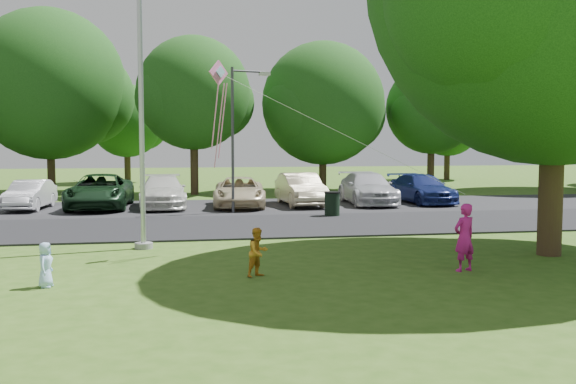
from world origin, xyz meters
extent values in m
plane|color=#2F5416|center=(0.00, 0.00, 0.00)|extent=(120.00, 120.00, 0.00)
cube|color=black|center=(0.00, 9.00, 0.03)|extent=(60.00, 6.00, 0.06)
cube|color=black|center=(0.00, 15.50, 0.03)|extent=(42.00, 7.00, 0.06)
cylinder|color=#B7BABF|center=(-3.50, 5.00, 5.00)|extent=(0.14, 0.14, 10.00)
cylinder|color=gray|center=(-3.50, 5.00, 0.08)|extent=(0.50, 0.50, 0.16)
cylinder|color=#3F3F44|center=(-0.31, 13.00, 2.97)|extent=(0.12, 0.12, 5.95)
cylinder|color=#3F3F44|center=(0.37, 13.15, 5.80)|extent=(1.37, 0.38, 0.08)
cube|color=silver|center=(1.05, 13.30, 5.73)|extent=(0.48, 0.31, 0.14)
cylinder|color=black|center=(3.43, 11.27, 0.47)|extent=(0.59, 0.59, 0.95)
cylinder|color=black|center=(3.43, 11.27, 0.97)|extent=(0.63, 0.63, 0.05)
cylinder|color=#332316|center=(7.01, 2.14, 1.89)|extent=(0.62, 0.62, 3.79)
cylinder|color=#332316|center=(-9.60, 25.24, 1.60)|extent=(0.44, 0.44, 3.19)
sphere|color=#12390F|center=(-9.60, 25.24, 6.17)|extent=(8.50, 8.50, 8.50)
sphere|color=#12390F|center=(-7.68, 26.09, 5.53)|extent=(5.53, 5.53, 5.53)
sphere|color=#12390F|center=(-11.30, 24.17, 5.74)|extent=(5.10, 5.10, 5.10)
cylinder|color=#332316|center=(-1.58, 22.90, 1.71)|extent=(0.44, 0.44, 3.43)
sphere|color=#12390F|center=(-1.58, 22.90, 5.62)|extent=(6.27, 6.27, 6.27)
sphere|color=#12390F|center=(-0.17, 23.53, 5.15)|extent=(4.07, 4.07, 4.07)
sphere|color=#12390F|center=(-2.84, 22.12, 5.31)|extent=(3.76, 3.76, 3.76)
cylinder|color=#332316|center=(6.03, 24.17, 1.33)|extent=(0.44, 0.44, 2.66)
sphere|color=#12390F|center=(6.03, 24.17, 5.20)|extent=(7.27, 7.27, 7.27)
sphere|color=#12390F|center=(7.66, 24.89, 4.66)|extent=(4.72, 4.72, 4.72)
sphere|color=#12390F|center=(4.57, 23.26, 4.84)|extent=(4.36, 4.36, 4.36)
cylinder|color=#332316|center=(13.12, 24.89, 1.51)|extent=(0.44, 0.44, 3.02)
sphere|color=#12390F|center=(13.12, 24.89, 5.00)|extent=(5.67, 5.67, 5.67)
sphere|color=#12390F|center=(14.39, 25.46, 4.58)|extent=(3.68, 3.68, 3.68)
sphere|color=#12390F|center=(11.98, 24.18, 4.72)|extent=(3.40, 3.40, 3.40)
sphere|color=#12390F|center=(20.17, 21.15, 6.06)|extent=(5.26, 5.26, 5.26)
cylinder|color=#332316|center=(-6.00, 34.00, 1.30)|extent=(0.44, 0.44, 2.60)
sphere|color=#12390F|center=(-6.00, 34.00, 4.42)|extent=(5.20, 5.20, 5.20)
sphere|color=#12390F|center=(-4.83, 34.52, 4.03)|extent=(3.38, 3.38, 3.38)
sphere|color=#12390F|center=(-7.04, 33.35, 4.16)|extent=(3.12, 3.12, 3.12)
cylinder|color=#332316|center=(18.00, 33.50, 1.30)|extent=(0.44, 0.44, 2.60)
sphere|color=#12390F|center=(18.00, 33.50, 4.42)|extent=(5.20, 5.20, 5.20)
sphere|color=#12390F|center=(19.17, 34.02, 4.03)|extent=(3.38, 3.38, 3.38)
sphere|color=#12390F|center=(16.96, 32.85, 4.16)|extent=(3.12, 3.12, 3.12)
imported|color=silver|center=(-8.76, 15.73, 0.68)|extent=(1.63, 3.89, 1.25)
imported|color=black|center=(-5.85, 15.64, 0.80)|extent=(2.63, 5.43, 1.49)
imported|color=silver|center=(-3.18, 15.59, 0.76)|extent=(2.10, 4.89, 1.40)
imported|color=#C6B793|center=(0.17, 15.24, 0.72)|extent=(2.64, 4.95, 1.32)
imported|color=#C6B793|center=(2.98, 15.44, 0.79)|extent=(1.75, 4.51, 1.46)
imported|color=silver|center=(6.18, 15.59, 0.79)|extent=(2.24, 5.09, 1.45)
imported|color=navy|center=(8.85, 15.60, 0.73)|extent=(2.25, 4.78, 1.35)
imported|color=#C41A83|center=(3.89, 0.56, 0.78)|extent=(0.66, 0.53, 1.56)
imported|color=orange|center=(-0.84, 0.77, 0.54)|extent=(0.67, 0.64, 1.09)
imported|color=#A6CEFF|center=(-5.23, 0.50, 0.46)|extent=(0.36, 0.49, 0.93)
cube|color=pink|center=(-1.46, 3.89, 4.75)|extent=(0.52, 0.45, 0.65)
cube|color=#8CC6E5|center=(-1.41, 3.86, 4.77)|extent=(0.26, 0.22, 0.31)
cylinder|color=white|center=(1.21, 2.22, 3.26)|extent=(5.36, 3.35, 2.99)
cylinder|color=pink|center=(-1.56, 3.89, 3.63)|extent=(0.21, 0.27, 1.72)
cylinder|color=pink|center=(-1.36, 3.94, 3.50)|extent=(0.24, 0.45, 1.97)
cylinder|color=pink|center=(-1.46, 3.81, 3.36)|extent=(0.26, 0.66, 2.19)
camera|label=1|loc=(-2.58, -13.04, 2.98)|focal=40.00mm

